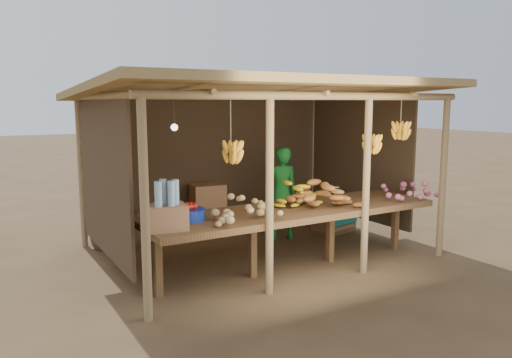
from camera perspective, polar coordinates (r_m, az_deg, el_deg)
ground at (r=7.32m, az=0.00°, el=-8.15°), size 60.00×60.00×0.00m
stall_structure at (r=6.96m, az=0.29°, el=7.01°), size 4.70×3.50×2.43m
counter at (r=6.36m, az=4.32°, el=-3.90°), size 3.90×1.05×0.80m
potato_heap at (r=5.69m, az=-0.90°, el=-2.88°), size 0.93×0.58×0.36m
sweet_potato_heap at (r=6.39m, az=7.40°, el=-1.69°), size 0.94×0.59×0.36m
onion_heap at (r=7.27m, az=16.95°, el=-0.72°), size 0.97×0.66×0.36m
banana_pile at (r=6.44m, az=4.70°, el=-1.61°), size 0.68×0.56×0.35m
tomato_basin at (r=5.72m, az=-7.73°, el=-3.92°), size 0.38×0.38×0.20m
bottle_box at (r=5.32m, az=-10.27°, el=-3.59°), size 0.47×0.39×0.53m
vendor at (r=7.73m, az=2.91°, el=-1.68°), size 0.59×0.45×1.46m
tarp_crate at (r=8.44m, az=8.86°, el=-3.75°), size 0.75×0.68×0.77m
carton_stack at (r=7.99m, az=-6.74°, el=-4.08°), size 1.11×0.46×0.82m
burlap_sacks at (r=7.72m, az=-15.34°, el=-5.53°), size 0.86×0.45×0.61m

